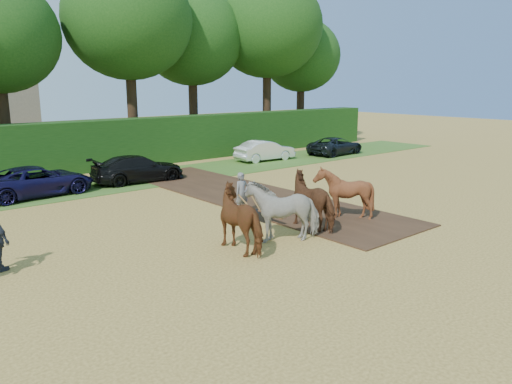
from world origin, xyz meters
TOP-DOWN VIEW (x-y plane):
  - ground at (0.00, 0.00)m, footprint 120.00×120.00m
  - earth_strip at (1.50, 7.00)m, footprint 4.50×17.00m
  - grass_verge at (0.00, 14.00)m, footprint 50.00×5.00m
  - hedgerow at (0.00, 18.50)m, footprint 46.00×1.60m
  - plough_team at (-0.87, 1.45)m, footprint 6.68×4.88m
  - parked_cars at (-0.44, 13.65)m, footprint 35.85×3.43m
  - treeline at (-1.69, 21.69)m, footprint 48.70×10.60m
  - church at (4.00, 55.00)m, footprint 5.20×5.20m

SIDE VIEW (x-z plane):
  - ground at x=0.00m, z-range 0.00..0.00m
  - grass_verge at x=0.00m, z-range 0.00..0.03m
  - earth_strip at x=1.50m, z-range 0.00..0.05m
  - parked_cars at x=-0.44m, z-range -0.04..1.45m
  - plough_team at x=-0.87m, z-range -0.01..2.04m
  - hedgerow at x=0.00m, z-range 0.00..3.00m
  - treeline at x=-1.69m, z-range 1.87..16.07m
  - church at x=4.00m, z-range 0.23..27.23m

